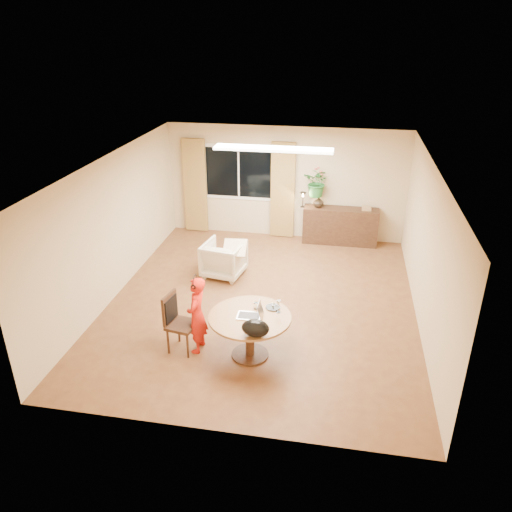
% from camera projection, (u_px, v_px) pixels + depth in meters
% --- Properties ---
extents(floor, '(6.50, 6.50, 0.00)m').
position_uv_depth(floor, '(262.00, 302.00, 9.19)').
color(floor, brown).
rests_on(floor, ground).
extents(ceiling, '(6.50, 6.50, 0.00)m').
position_uv_depth(ceiling, '(263.00, 163.00, 8.08)').
color(ceiling, white).
rests_on(ceiling, wall_back).
extents(wall_back, '(5.50, 0.00, 5.50)m').
position_uv_depth(wall_back, '(285.00, 183.00, 11.53)').
color(wall_back, '#CFB187').
rests_on(wall_back, floor).
extents(wall_left, '(0.00, 6.50, 6.50)m').
position_uv_depth(wall_left, '(113.00, 227.00, 9.07)').
color(wall_left, '#CFB187').
rests_on(wall_left, floor).
extents(wall_right, '(0.00, 6.50, 6.50)m').
position_uv_depth(wall_right, '(427.00, 249.00, 8.19)').
color(wall_right, '#CFB187').
rests_on(wall_right, floor).
extents(window, '(1.70, 0.03, 1.30)m').
position_uv_depth(window, '(239.00, 173.00, 11.60)').
color(window, white).
rests_on(window, wall_back).
extents(curtain_left, '(0.55, 0.08, 2.25)m').
position_uv_depth(curtain_left, '(195.00, 186.00, 11.85)').
color(curtain_left, olive).
rests_on(curtain_left, wall_back).
extents(curtain_right, '(0.55, 0.08, 2.25)m').
position_uv_depth(curtain_right, '(283.00, 191.00, 11.52)').
color(curtain_right, olive).
rests_on(curtain_right, wall_back).
extents(ceiling_panel, '(2.20, 0.35, 0.05)m').
position_uv_depth(ceiling_panel, '(273.00, 149.00, 9.16)').
color(ceiling_panel, white).
rests_on(ceiling_panel, ceiling).
extents(dining_table, '(1.24, 1.24, 0.71)m').
position_uv_depth(dining_table, '(250.00, 325.00, 7.49)').
color(dining_table, brown).
rests_on(dining_table, floor).
extents(dining_chair, '(0.53, 0.50, 0.96)m').
position_uv_depth(dining_chair, '(182.00, 323.00, 7.66)').
color(dining_chair, black).
rests_on(dining_chair, floor).
extents(child, '(0.46, 0.31, 1.25)m').
position_uv_depth(child, '(197.00, 315.00, 7.61)').
color(child, red).
rests_on(child, floor).
extents(laptop, '(0.38, 0.26, 0.25)m').
position_uv_depth(laptop, '(249.00, 309.00, 7.37)').
color(laptop, '#B7B7BC').
rests_on(laptop, dining_table).
extents(tumbler, '(0.08, 0.08, 0.10)m').
position_uv_depth(tumbler, '(256.00, 306.00, 7.60)').
color(tumbler, white).
rests_on(tumbler, dining_table).
extents(wine_glass, '(0.07, 0.07, 0.21)m').
position_uv_depth(wine_glass, '(278.00, 306.00, 7.48)').
color(wine_glass, white).
rests_on(wine_glass, dining_table).
extents(pot_lid, '(0.24, 0.24, 0.04)m').
position_uv_depth(pot_lid, '(273.00, 307.00, 7.63)').
color(pot_lid, white).
rests_on(pot_lid, dining_table).
extents(handbag, '(0.41, 0.26, 0.26)m').
position_uv_depth(handbag, '(255.00, 328.00, 6.89)').
color(handbag, black).
rests_on(handbag, dining_table).
extents(armchair, '(0.89, 0.91, 0.72)m').
position_uv_depth(armchair, '(224.00, 259.00, 10.03)').
color(armchair, beige).
rests_on(armchair, floor).
extents(throw, '(0.51, 0.60, 0.03)m').
position_uv_depth(throw, '(235.00, 244.00, 9.77)').
color(throw, beige).
rests_on(throw, armchair).
extents(sideboard, '(1.70, 0.41, 0.85)m').
position_uv_depth(sideboard, '(340.00, 226.00, 11.47)').
color(sideboard, black).
rests_on(sideboard, floor).
extents(vase, '(0.27, 0.27, 0.25)m').
position_uv_depth(vase, '(319.00, 202.00, 11.33)').
color(vase, black).
rests_on(vase, sideboard).
extents(bouquet, '(0.73, 0.68, 0.66)m').
position_uv_depth(bouquet, '(318.00, 183.00, 11.14)').
color(bouquet, '#316124').
rests_on(bouquet, vase).
extents(book_stack, '(0.25, 0.22, 0.09)m').
position_uv_depth(book_stack, '(367.00, 208.00, 11.19)').
color(book_stack, '#98724D').
rests_on(book_stack, sideboard).
extents(desk_lamp, '(0.18, 0.18, 0.36)m').
position_uv_depth(desk_lamp, '(303.00, 199.00, 11.31)').
color(desk_lamp, black).
rests_on(desk_lamp, sideboard).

